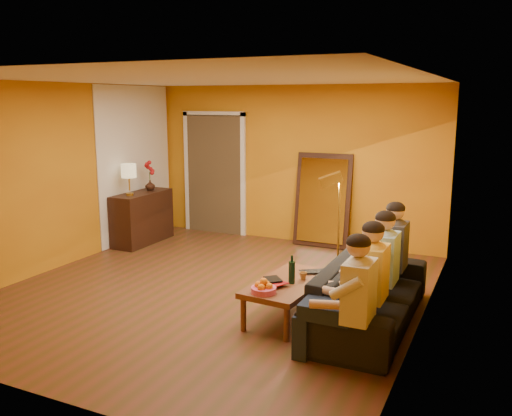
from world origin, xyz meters
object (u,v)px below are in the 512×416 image
at_px(floor_lamp, 339,232).
at_px(wine_bottle, 292,269).
at_px(sofa, 369,294).
at_px(coffee_table, 289,299).
at_px(tumbler, 303,276).
at_px(mirror_frame, 323,200).
at_px(person_mid_right, 385,267).
at_px(sideboard, 142,218).
at_px(laptop, 315,273).
at_px(dog, 374,277).
at_px(person_far_right, 395,254).
at_px(person_far_left, 359,302).
at_px(vase, 150,185).
at_px(table_lamp, 129,180).
at_px(person_mid_left, 373,283).

xyz_separation_m(floor_lamp, wine_bottle, (-0.13, -1.28, -0.14)).
height_order(sofa, coffee_table, sofa).
relative_size(floor_lamp, tumbler, 16.32).
bearing_deg(mirror_frame, person_mid_right, -59.64).
height_order(sideboard, tumbler, sideboard).
height_order(tumbler, laptop, tumbler).
bearing_deg(floor_lamp, dog, -57.46).
bearing_deg(coffee_table, mirror_frame, 106.24).
xyz_separation_m(person_far_right, laptop, (-0.78, -0.53, -0.18)).
bearing_deg(sofa, mirror_frame, 27.40).
bearing_deg(coffee_table, laptop, 67.49).
xyz_separation_m(coffee_table, tumbler, (0.12, 0.12, 0.25)).
distance_m(floor_lamp, tumbler, 1.14).
height_order(person_far_left, vase, person_far_left).
distance_m(dog, vase, 4.45).
xyz_separation_m(table_lamp, dog, (4.17, -0.90, -0.76)).
height_order(dog, vase, vase).
height_order(person_mid_right, person_far_right, same).
distance_m(floor_lamp, person_mid_left, 1.64).
height_order(dog, person_mid_right, person_mid_right).
distance_m(floor_lamp, vase, 3.73).
height_order(person_mid_left, wine_bottle, person_mid_left).
distance_m(mirror_frame, floor_lamp, 1.97).
bearing_deg(person_mid_right, sideboard, 159.69).
bearing_deg(person_far_left, person_mid_left, 90.00).
bearing_deg(tumbler, laptop, 75.38).
xyz_separation_m(mirror_frame, floor_lamp, (0.80, -1.80, -0.04)).
relative_size(sideboard, person_far_left, 0.97).
relative_size(sofa, vase, 12.82).
xyz_separation_m(coffee_table, person_far_left, (0.96, -0.77, 0.40)).
height_order(mirror_frame, wine_bottle, mirror_frame).
height_order(sideboard, person_far_left, person_far_left).
relative_size(sofa, coffee_table, 1.83).
distance_m(person_far_right, tumbler, 1.15).
height_order(table_lamp, sofa, table_lamp).
relative_size(table_lamp, vase, 2.94).
bearing_deg(mirror_frame, wine_bottle, -77.76).
distance_m(table_lamp, laptop, 3.87).
height_order(sideboard, wine_bottle, sideboard).
xyz_separation_m(sofa, person_mid_right, (0.13, 0.10, 0.28)).
xyz_separation_m(person_far_left, vase, (-4.37, 2.97, 0.33)).
height_order(person_far_right, tumbler, person_far_right).
height_order(person_far_right, vase, person_far_right).
bearing_deg(tumbler, person_far_left, -46.53).
height_order(sideboard, coffee_table, sideboard).
distance_m(wine_bottle, tumbler, 0.22).
distance_m(person_far_left, person_mid_right, 1.10).
xyz_separation_m(sofa, person_far_left, (0.13, -1.00, 0.28)).
bearing_deg(sideboard, person_mid_right, -20.31).
relative_size(dog, tumbler, 7.75).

